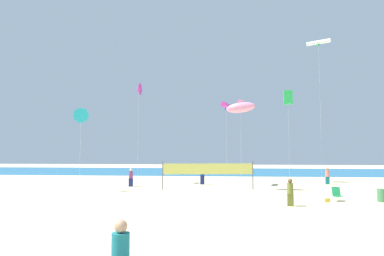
{
  "coord_description": "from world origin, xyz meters",
  "views": [
    {
      "loc": [
        0.9,
        -18.68,
        3.26
      ],
      "look_at": [
        -1.69,
        10.99,
        5.28
      ],
      "focal_mm": 31.34,
      "sensor_mm": 36.0,
      "label": 1
    }
  ],
  "objects_px": {
    "folding_beach_chair": "(337,194)",
    "kite_magenta_delta": "(138,89)",
    "kite_cyan_delta": "(81,116)",
    "trash_barrel": "(382,195)",
    "beachgoer_plum_shirt": "(131,177)",
    "kite_white_tube": "(319,43)",
    "beachgoer_navy_shirt": "(202,174)",
    "beachgoer_coral_shirt": "(327,175)",
    "beachgoer_olive_shirt": "(290,191)",
    "kite_green_box": "(288,98)",
    "kite_magenta_tube": "(226,106)",
    "kite_pink_inflatable": "(241,108)",
    "beach_handbag": "(327,200)",
    "volleyball_net": "(208,170)"
  },
  "relations": [
    {
      "from": "beachgoer_navy_shirt",
      "to": "beachgoer_olive_shirt",
      "type": "xyz_separation_m",
      "value": [
        5.88,
        -12.25,
        -0.09
      ]
    },
    {
      "from": "beach_handbag",
      "to": "kite_magenta_tube",
      "type": "relative_size",
      "value": 0.04
    },
    {
      "from": "kite_green_box",
      "to": "kite_magenta_tube",
      "type": "xyz_separation_m",
      "value": [
        -6.55,
        -3.57,
        -1.29
      ]
    },
    {
      "from": "beachgoer_plum_shirt",
      "to": "beach_handbag",
      "type": "relative_size",
      "value": 5.45
    },
    {
      "from": "beachgoer_navy_shirt",
      "to": "kite_pink_inflatable",
      "type": "distance_m",
      "value": 8.1
    },
    {
      "from": "beach_handbag",
      "to": "volleyball_net",
      "type": "bearing_deg",
      "value": 141.83
    },
    {
      "from": "kite_green_box",
      "to": "folding_beach_chair",
      "type": "bearing_deg",
      "value": -88.16
    },
    {
      "from": "volleyball_net",
      "to": "kite_magenta_tube",
      "type": "xyz_separation_m",
      "value": [
        1.61,
        3.88,
        5.93
      ]
    },
    {
      "from": "folding_beach_chair",
      "to": "beachgoer_olive_shirt",
      "type": "bearing_deg",
      "value": -107.78
    },
    {
      "from": "beachgoer_plum_shirt",
      "to": "kite_white_tube",
      "type": "xyz_separation_m",
      "value": [
        18.63,
        5.9,
        13.87
      ]
    },
    {
      "from": "beachgoer_navy_shirt",
      "to": "kite_cyan_delta",
      "type": "bearing_deg",
      "value": -118.16
    },
    {
      "from": "volleyball_net",
      "to": "kite_white_tube",
      "type": "distance_m",
      "value": 19.1
    },
    {
      "from": "beachgoer_coral_shirt",
      "to": "kite_pink_inflatable",
      "type": "distance_m",
      "value": 11.77
    },
    {
      "from": "beachgoer_coral_shirt",
      "to": "kite_magenta_tube",
      "type": "distance_m",
      "value": 11.93
    },
    {
      "from": "kite_pink_inflatable",
      "to": "kite_magenta_delta",
      "type": "relative_size",
      "value": 0.75
    },
    {
      "from": "kite_pink_inflatable",
      "to": "kite_magenta_tube",
      "type": "bearing_deg",
      "value": 107.24
    },
    {
      "from": "trash_barrel",
      "to": "beachgoer_coral_shirt",
      "type": "bearing_deg",
      "value": 89.67
    },
    {
      "from": "kite_pink_inflatable",
      "to": "kite_white_tube",
      "type": "relative_size",
      "value": 0.51
    },
    {
      "from": "beachgoer_plum_shirt",
      "to": "kite_white_tube",
      "type": "bearing_deg",
      "value": -176.39
    },
    {
      "from": "folding_beach_chair",
      "to": "kite_magenta_tube",
      "type": "relative_size",
      "value": 0.11
    },
    {
      "from": "kite_green_box",
      "to": "beachgoer_olive_shirt",
      "type": "bearing_deg",
      "value": -101.09
    },
    {
      "from": "beachgoer_olive_shirt",
      "to": "kite_magenta_delta",
      "type": "distance_m",
      "value": 19.85
    },
    {
      "from": "beachgoer_olive_shirt",
      "to": "beach_handbag",
      "type": "relative_size",
      "value": 5.37
    },
    {
      "from": "beachgoer_navy_shirt",
      "to": "kite_green_box",
      "type": "distance_m",
      "value": 12.28
    },
    {
      "from": "kite_green_box",
      "to": "kite_white_tube",
      "type": "height_order",
      "value": "kite_white_tube"
    },
    {
      "from": "beach_handbag",
      "to": "kite_pink_inflatable",
      "type": "height_order",
      "value": "kite_pink_inflatable"
    },
    {
      "from": "beachgoer_coral_shirt",
      "to": "volleyball_net",
      "type": "distance_m",
      "value": 12.63
    },
    {
      "from": "beachgoer_navy_shirt",
      "to": "beachgoer_olive_shirt",
      "type": "relative_size",
      "value": 1.1
    },
    {
      "from": "kite_magenta_tube",
      "to": "folding_beach_chair",
      "type": "bearing_deg",
      "value": -53.55
    },
    {
      "from": "beachgoer_navy_shirt",
      "to": "kite_magenta_tube",
      "type": "relative_size",
      "value": 0.23
    },
    {
      "from": "folding_beach_chair",
      "to": "kite_magenta_delta",
      "type": "distance_m",
      "value": 21.06
    },
    {
      "from": "trash_barrel",
      "to": "folding_beach_chair",
      "type": "bearing_deg",
      "value": 176.57
    },
    {
      "from": "beachgoer_navy_shirt",
      "to": "kite_magenta_delta",
      "type": "xyz_separation_m",
      "value": [
        -6.55,
        0.57,
        8.57
      ]
    },
    {
      "from": "trash_barrel",
      "to": "kite_magenta_delta",
      "type": "xyz_separation_m",
      "value": [
        -18.57,
        10.66,
        9.11
      ]
    },
    {
      "from": "beachgoer_coral_shirt",
      "to": "beachgoer_plum_shirt",
      "type": "bearing_deg",
      "value": -16.17
    },
    {
      "from": "folding_beach_chair",
      "to": "volleyball_net",
      "type": "relative_size",
      "value": 0.12
    },
    {
      "from": "kite_pink_inflatable",
      "to": "kite_magenta_delta",
      "type": "bearing_deg",
      "value": 154.41
    },
    {
      "from": "folding_beach_chair",
      "to": "kite_white_tube",
      "type": "distance_m",
      "value": 19.75
    },
    {
      "from": "beachgoer_plum_shirt",
      "to": "trash_barrel",
      "type": "relative_size",
      "value": 2.0
    },
    {
      "from": "beachgoer_coral_shirt",
      "to": "beach_handbag",
      "type": "height_order",
      "value": "beachgoer_coral_shirt"
    },
    {
      "from": "folding_beach_chair",
      "to": "trash_barrel",
      "type": "relative_size",
      "value": 1.08
    },
    {
      "from": "beachgoer_navy_shirt",
      "to": "folding_beach_chair",
      "type": "distance_m",
      "value": 13.62
    },
    {
      "from": "beachgoer_olive_shirt",
      "to": "kite_magenta_tube",
      "type": "bearing_deg",
      "value": -152.43
    },
    {
      "from": "beachgoer_navy_shirt",
      "to": "beach_handbag",
      "type": "relative_size",
      "value": 5.94
    },
    {
      "from": "beachgoer_olive_shirt",
      "to": "kite_green_box",
      "type": "bearing_deg",
      "value": 179.69
    },
    {
      "from": "trash_barrel",
      "to": "kite_cyan_delta",
      "type": "xyz_separation_m",
      "value": [
        -21.59,
        3.78,
        5.71
      ]
    },
    {
      "from": "folding_beach_chair",
      "to": "kite_magenta_delta",
      "type": "relative_size",
      "value": 0.09
    },
    {
      "from": "beachgoer_coral_shirt",
      "to": "trash_barrel",
      "type": "relative_size",
      "value": 2.0
    },
    {
      "from": "kite_cyan_delta",
      "to": "kite_magenta_delta",
      "type": "distance_m",
      "value": 8.25
    },
    {
      "from": "beach_handbag",
      "to": "kite_white_tube",
      "type": "height_order",
      "value": "kite_white_tube"
    }
  ]
}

